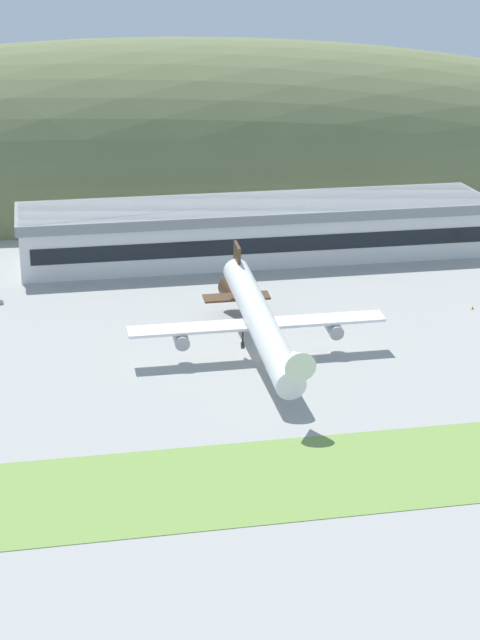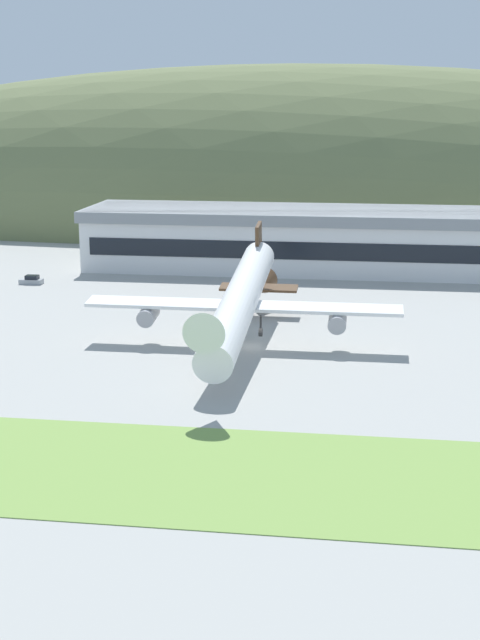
{
  "view_description": "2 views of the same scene",
  "coord_description": "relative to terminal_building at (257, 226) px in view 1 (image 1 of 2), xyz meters",
  "views": [
    {
      "loc": [
        -34.33,
        -152.65,
        61.48
      ],
      "look_at": [
        -3.84,
        2.45,
        5.39
      ],
      "focal_mm": 60.0,
      "sensor_mm": 36.0,
      "label": 1
    },
    {
      "loc": [
        14.04,
        -109.38,
        30.88
      ],
      "look_at": [
        -0.99,
        -4.59,
        4.68
      ],
      "focal_mm": 50.0,
      "sensor_mm": 36.0,
      "label": 2
    }
  ],
  "objects": [
    {
      "name": "ground_plane",
      "position": [
        -10.09,
        -55.52,
        -6.37
      ],
      "size": [
        385.5,
        385.5,
        0.0
      ],
      "primitive_type": "plane",
      "color": "#9E9E99"
    },
    {
      "name": "cargo_airplane",
      "position": [
        -11.52,
        -56.19,
        -0.2
      ],
      "size": [
        40.62,
        50.98,
        12.55
      ],
      "color": "white"
    },
    {
      "name": "traffic_cone_0",
      "position": [
        30.58,
        -40.51,
        -6.09
      ],
      "size": [
        0.52,
        0.52,
        0.58
      ],
      "color": "orange",
      "rests_on": "ground_plane"
    },
    {
      "name": "hill_backdrop",
      "position": [
        -15.08,
        58.97,
        -6.37
      ],
      "size": [
        315.52,
        74.98,
        79.08
      ],
      "primitive_type": "ellipsoid",
      "color": "#667047",
      "rests_on": "ground_plane"
    },
    {
      "name": "terminal_building",
      "position": [
        0.0,
        0.0,
        0.0
      ],
      "size": [
        96.89,
        21.18,
        11.26
      ],
      "color": "silver",
      "rests_on": "ground_plane"
    },
    {
      "name": "grass_strip_foreground",
      "position": [
        -10.09,
        -95.61,
        -6.33
      ],
      "size": [
        346.95,
        20.87,
        0.08
      ],
      "primitive_type": "cube",
      "color": "#759947",
      "rests_on": "ground_plane"
    }
  ]
}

